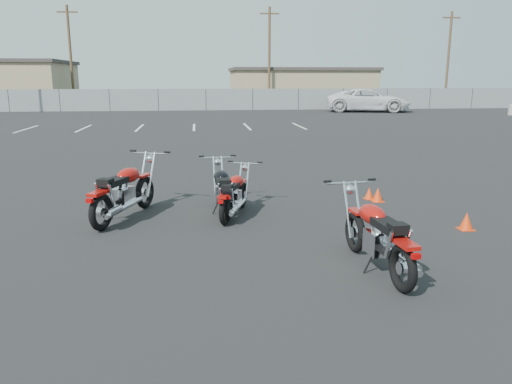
{
  "coord_description": "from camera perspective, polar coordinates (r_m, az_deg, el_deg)",
  "views": [
    {
      "loc": [
        -0.85,
        -8.28,
        2.7
      ],
      "look_at": [
        0.2,
        0.6,
        0.65
      ],
      "focal_mm": 35.0,
      "sensor_mm": 36.0,
      "label": 1
    }
  ],
  "objects": [
    {
      "name": "chainlink_fence",
      "position": [
        43.33,
        -5.73,
        10.47
      ],
      "size": [
        80.06,
        0.06,
        1.8
      ],
      "color": "slate",
      "rests_on": "ground"
    },
    {
      "name": "training_cone_near",
      "position": [
        11.66,
        12.8,
        -0.13
      ],
      "size": [
        0.22,
        0.22,
        0.27
      ],
      "color": "red",
      "rests_on": "ground"
    },
    {
      "name": "utility_pole_b",
      "position": [
        49.59,
        -20.43,
        14.43
      ],
      "size": [
        1.8,
        0.24,
        9.0
      ],
      "color": "#4A3522",
      "rests_on": "ground"
    },
    {
      "name": "white_van",
      "position": [
        42.25,
        12.74,
        10.93
      ],
      "size": [
        4.9,
        8.25,
        2.94
      ],
      "primitive_type": "imported",
      "rotation": [
        0.0,
        0.0,
        1.32
      ],
      "color": "silver",
      "rests_on": "ground"
    },
    {
      "name": "utility_pole_d",
      "position": [
        54.34,
        21.12,
        14.17
      ],
      "size": [
        1.8,
        0.24,
        9.0
      ],
      "color": "#4A3522",
      "rests_on": "ground"
    },
    {
      "name": "training_cone_far",
      "position": [
        9.86,
        22.92,
        -3.08
      ],
      "size": [
        0.27,
        0.27,
        0.32
      ],
      "color": "red",
      "rests_on": "ground"
    },
    {
      "name": "ground",
      "position": [
        8.75,
        -0.84,
        -5.06
      ],
      "size": [
        120.0,
        120.0,
        0.0
      ],
      "primitive_type": "plane",
      "color": "black",
      "rests_on": "ground"
    },
    {
      "name": "motorcycle_rear_red",
      "position": [
        7.32,
        13.77,
        -4.91
      ],
      "size": [
        0.88,
        2.28,
        1.12
      ],
      "color": "black",
      "rests_on": "ground"
    },
    {
      "name": "motorcycle_front_red",
      "position": [
        10.03,
        -14.82,
        0.04
      ],
      "size": [
        1.38,
        2.38,
        1.19
      ],
      "color": "black",
      "rests_on": "ground"
    },
    {
      "name": "tan_building_east",
      "position": [
        53.4,
        5.06,
        11.96
      ],
      "size": [
        14.4,
        9.4,
        3.7
      ],
      "color": "tan",
      "rests_on": "ground"
    },
    {
      "name": "motorcycle_second_black",
      "position": [
        10.18,
        -3.82,
        0.24
      ],
      "size": [
        0.82,
        2.12,
        1.04
      ],
      "color": "black",
      "rests_on": "ground"
    },
    {
      "name": "motorcycle_third_red",
      "position": [
        9.92,
        -2.48,
        -0.28
      ],
      "size": [
        1.04,
        1.94,
        0.96
      ],
      "color": "black",
      "rests_on": "ground"
    },
    {
      "name": "utility_pole_c",
      "position": [
        47.82,
        1.53,
        15.29
      ],
      "size": [
        1.8,
        0.24,
        9.0
      ],
      "color": "#4A3522",
      "rests_on": "ground"
    },
    {
      "name": "parking_line_stripes",
      "position": [
        28.46,
        -10.14,
        7.27
      ],
      "size": [
        15.12,
        4.0,
        0.01
      ],
      "color": "silver",
      "rests_on": "ground"
    },
    {
      "name": "training_cone_extra",
      "position": [
        11.47,
        13.74,
        -0.28
      ],
      "size": [
        0.26,
        0.26,
        0.31
      ],
      "color": "red",
      "rests_on": "ground"
    }
  ]
}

